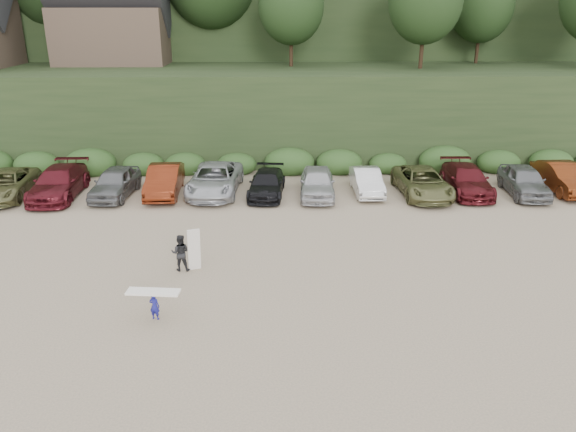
{
  "coord_description": "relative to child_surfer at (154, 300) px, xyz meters",
  "views": [
    {
      "loc": [
        0.15,
        -20.5,
        10.13
      ],
      "look_at": [
        0.62,
        3.0,
        1.3
      ],
      "focal_mm": 35.0,
      "sensor_mm": 36.0,
      "label": 1
    }
  ],
  "objects": [
    {
      "name": "adult_surfer",
      "position": [
        0.34,
        3.82,
        0.05
      ],
      "size": [
        1.22,
        0.6,
        1.82
      ],
      "color": "black",
      "rests_on": "ground"
    },
    {
      "name": "ground",
      "position": [
        4.08,
        3.55,
        -0.74
      ],
      "size": [
        120.0,
        120.0,
        0.0
      ],
      "primitive_type": "plane",
      "color": "tan",
      "rests_on": "ground"
    },
    {
      "name": "parked_cars",
      "position": [
        1.89,
        13.52,
        0.05
      ],
      "size": [
        39.65,
        6.47,
        1.65
      ],
      "color": "#BCBBC1",
      "rests_on": "ground"
    },
    {
      "name": "child_surfer",
      "position": [
        0.0,
        0.0,
        0.0
      ],
      "size": [
        1.85,
        0.67,
        1.08
      ],
      "color": "navy",
      "rests_on": "ground"
    }
  ]
}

